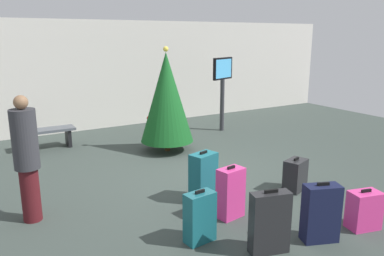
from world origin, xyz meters
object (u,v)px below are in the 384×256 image
suitcase_1 (200,217)px  traveller_0 (27,156)px  suitcase_0 (203,177)px  suitcase_2 (231,193)px  holiday_tree (167,97)px  suitcase_4 (295,175)px  waiting_bench (48,134)px  suitcase_5 (270,223)px  flight_info_kiosk (223,81)px  suitcase_6 (321,213)px  suitcase_3 (364,210)px

suitcase_1 → traveller_0: bearing=135.7°
suitcase_0 → suitcase_2: size_ratio=1.05×
suitcase_0 → suitcase_1: suitcase_0 is taller
holiday_tree → suitcase_4: holiday_tree is taller
waiting_bench → suitcase_0: 4.58m
suitcase_2 → suitcase_5: (-0.15, -1.00, 0.02)m
suitcase_2 → suitcase_1: bearing=-154.5°
suitcase_1 → suitcase_5: 0.88m
holiday_tree → flight_info_kiosk: bearing=23.5°
suitcase_2 → suitcase_6: bearing=-61.8°
holiday_tree → suitcase_6: 4.65m
traveller_0 → suitcase_0: 2.65m
suitcase_3 → waiting_bench: bearing=115.8°
holiday_tree → waiting_bench: bearing=146.2°
suitcase_0 → suitcase_1: bearing=-124.2°
suitcase_2 → suitcase_6: 1.28m
suitcase_4 → suitcase_6: suitcase_6 is taller
holiday_tree → suitcase_6: (-0.10, -4.57, -0.87)m
suitcase_2 → suitcase_4: suitcase_2 is taller
suitcase_0 → suitcase_5: 1.72m
suitcase_2 → waiting_bench: bearing=108.0°
suitcase_4 → suitcase_6: (-0.95, -1.37, 0.11)m
suitcase_5 → suitcase_0: bearing=85.8°
holiday_tree → suitcase_3: (0.67, -4.65, -0.98)m
suitcase_3 → suitcase_6: suitcase_6 is taller
waiting_bench → suitcase_4: 5.72m
suitcase_2 → suitcase_5: suitcase_5 is taller
traveller_0 → suitcase_5: traveller_0 is taller
suitcase_1 → suitcase_5: bearing=-47.2°
holiday_tree → waiting_bench: (-2.34, 1.56, -0.90)m
suitcase_4 → suitcase_5: size_ratio=0.71×
suitcase_1 → suitcase_2: bearing=25.5°
suitcase_1 → suitcase_3: suitcase_1 is taller
holiday_tree → suitcase_5: size_ratio=2.88×
suitcase_2 → suitcase_3: (1.39, -1.21, -0.11)m
flight_info_kiosk → suitcase_3: bearing=-105.3°
holiday_tree → suitcase_5: (-0.86, -4.44, -0.85)m
flight_info_kiosk → suitcase_0: (-2.94, -3.69, -1.01)m
waiting_bench → suitcase_0: suitcase_0 is taller
waiting_bench → suitcase_1: 5.43m
holiday_tree → suitcase_6: bearing=-91.3°
holiday_tree → suitcase_4: bearing=-75.2°
suitcase_5 → flight_info_kiosk: bearing=60.4°
flight_info_kiosk → traveller_0: bearing=-150.9°
waiting_bench → suitcase_5: size_ratio=1.47×
waiting_bench → suitcase_6: (2.23, -6.13, 0.04)m
waiting_bench → suitcase_1: suitcase_1 is taller
flight_info_kiosk → suitcase_6: size_ratio=2.52×
waiting_bench → traveller_0: (-0.90, -3.63, 0.62)m
flight_info_kiosk → suitcase_3: flight_info_kiosk is taller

